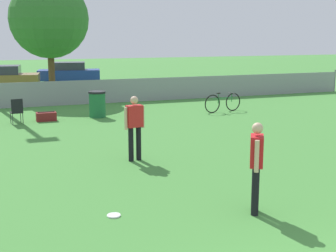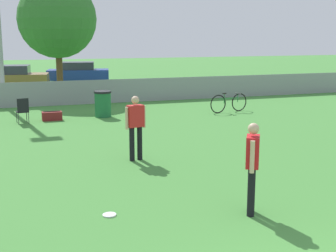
{
  "view_description": "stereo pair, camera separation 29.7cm",
  "coord_description": "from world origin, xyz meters",
  "px_view_note": "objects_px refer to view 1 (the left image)",
  "views": [
    {
      "loc": [
        -4.15,
        -3.24,
        3.11
      ],
      "look_at": [
        -0.4,
        6.67,
        1.05
      ],
      "focal_mm": 50.0,
      "sensor_mm": 36.0,
      "label": 1
    },
    {
      "loc": [
        -3.87,
        -3.34,
        3.11
      ],
      "look_at": [
        -0.4,
        6.67,
        1.05
      ],
      "focal_mm": 50.0,
      "sensor_mm": 36.0,
      "label": 2
    }
  ],
  "objects_px": {
    "frisbee_disc": "(114,215)",
    "tree_near_pole": "(49,19)",
    "gear_bag_sideline": "(46,117)",
    "parked_car_blue": "(69,73)",
    "player_thrower_red": "(135,124)",
    "bicycle_sideline": "(223,103)",
    "player_defender_red": "(256,162)",
    "trash_bin": "(97,104)",
    "folding_chair_sideline": "(17,110)"
  },
  "relations": [
    {
      "from": "tree_near_pole",
      "to": "bicycle_sideline",
      "type": "xyz_separation_m",
      "value": [
        6.0,
        -7.01,
        -3.51
      ]
    },
    {
      "from": "folding_chair_sideline",
      "to": "trash_bin",
      "type": "bearing_deg",
      "value": 179.31
    },
    {
      "from": "player_defender_red",
      "to": "trash_bin",
      "type": "distance_m",
      "value": 10.81
    },
    {
      "from": "tree_near_pole",
      "to": "player_thrower_red",
      "type": "xyz_separation_m",
      "value": [
        0.41,
        -13.04,
        -2.95
      ]
    },
    {
      "from": "gear_bag_sideline",
      "to": "player_thrower_red",
      "type": "bearing_deg",
      "value": -77.34
    },
    {
      "from": "parked_car_blue",
      "to": "gear_bag_sideline",
      "type": "bearing_deg",
      "value": -90.77
    },
    {
      "from": "player_thrower_red",
      "to": "gear_bag_sideline",
      "type": "xyz_separation_m",
      "value": [
        -1.46,
        6.5,
        -0.78
      ]
    },
    {
      "from": "parked_car_blue",
      "to": "bicycle_sideline",
      "type": "bearing_deg",
      "value": -62.54
    },
    {
      "from": "bicycle_sideline",
      "to": "trash_bin",
      "type": "bearing_deg",
      "value": 162.5
    },
    {
      "from": "player_defender_red",
      "to": "folding_chair_sideline",
      "type": "distance_m",
      "value": 10.94
    },
    {
      "from": "trash_bin",
      "to": "parked_car_blue",
      "type": "xyz_separation_m",
      "value": [
        1.08,
        13.61,
        0.18
      ]
    },
    {
      "from": "frisbee_disc",
      "to": "bicycle_sideline",
      "type": "distance_m",
      "value": 11.78
    },
    {
      "from": "parked_car_blue",
      "to": "player_defender_red",
      "type": "bearing_deg",
      "value": -79.75
    },
    {
      "from": "folding_chair_sideline",
      "to": "trash_bin",
      "type": "height_order",
      "value": "trash_bin"
    },
    {
      "from": "player_defender_red",
      "to": "folding_chair_sideline",
      "type": "relative_size",
      "value": 1.79
    },
    {
      "from": "bicycle_sideline",
      "to": "player_thrower_red",
      "type": "bearing_deg",
      "value": -143.59
    },
    {
      "from": "player_defender_red",
      "to": "bicycle_sideline",
      "type": "height_order",
      "value": "player_defender_red"
    },
    {
      "from": "tree_near_pole",
      "to": "parked_car_blue",
      "type": "relative_size",
      "value": 1.38
    },
    {
      "from": "gear_bag_sideline",
      "to": "bicycle_sideline",
      "type": "bearing_deg",
      "value": -3.8
    },
    {
      "from": "folding_chair_sideline",
      "to": "parked_car_blue",
      "type": "xyz_separation_m",
      "value": [
        4.07,
        14.04,
        0.17
      ]
    },
    {
      "from": "trash_bin",
      "to": "frisbee_disc",
      "type": "bearing_deg",
      "value": -100.74
    },
    {
      "from": "gear_bag_sideline",
      "to": "parked_car_blue",
      "type": "xyz_separation_m",
      "value": [
        3.03,
        13.74,
        0.52
      ]
    },
    {
      "from": "parked_car_blue",
      "to": "player_thrower_red",
      "type": "bearing_deg",
      "value": -82.77
    },
    {
      "from": "player_defender_red",
      "to": "parked_car_blue",
      "type": "relative_size",
      "value": 0.39
    },
    {
      "from": "parked_car_blue",
      "to": "trash_bin",
      "type": "bearing_deg",
      "value": -82.88
    },
    {
      "from": "tree_near_pole",
      "to": "gear_bag_sideline",
      "type": "xyz_separation_m",
      "value": [
        -1.05,
        -6.55,
        -3.73
      ]
    },
    {
      "from": "player_defender_red",
      "to": "trash_bin",
      "type": "relative_size",
      "value": 1.63
    },
    {
      "from": "player_thrower_red",
      "to": "trash_bin",
      "type": "xyz_separation_m",
      "value": [
        0.49,
        6.63,
        -0.44
      ]
    },
    {
      "from": "player_defender_red",
      "to": "bicycle_sideline",
      "type": "xyz_separation_m",
      "value": [
        4.62,
        10.19,
        -0.55
      ]
    },
    {
      "from": "player_defender_red",
      "to": "gear_bag_sideline",
      "type": "height_order",
      "value": "player_defender_red"
    },
    {
      "from": "frisbee_disc",
      "to": "folding_chair_sideline",
      "type": "distance_m",
      "value": 9.71
    },
    {
      "from": "tree_near_pole",
      "to": "frisbee_disc",
      "type": "height_order",
      "value": "tree_near_pole"
    },
    {
      "from": "player_defender_red",
      "to": "player_thrower_red",
      "type": "height_order",
      "value": "same"
    },
    {
      "from": "frisbee_disc",
      "to": "trash_bin",
      "type": "relative_size",
      "value": 0.25
    },
    {
      "from": "tree_near_pole",
      "to": "trash_bin",
      "type": "bearing_deg",
      "value": -81.99
    },
    {
      "from": "bicycle_sideline",
      "to": "gear_bag_sideline",
      "type": "xyz_separation_m",
      "value": [
        -7.05,
        0.47,
        -0.23
      ]
    },
    {
      "from": "player_defender_red",
      "to": "bicycle_sideline",
      "type": "relative_size",
      "value": 0.91
    },
    {
      "from": "bicycle_sideline",
      "to": "tree_near_pole",
      "type": "bearing_deg",
      "value": 119.8
    },
    {
      "from": "player_defender_red",
      "to": "parked_car_blue",
      "type": "bearing_deg",
      "value": 29.32
    },
    {
      "from": "bicycle_sideline",
      "to": "parked_car_blue",
      "type": "distance_m",
      "value": 14.77
    },
    {
      "from": "player_thrower_red",
      "to": "trash_bin",
      "type": "height_order",
      "value": "player_thrower_red"
    },
    {
      "from": "player_defender_red",
      "to": "bicycle_sideline",
      "type": "bearing_deg",
      "value": 6.34
    },
    {
      "from": "player_defender_red",
      "to": "gear_bag_sideline",
      "type": "xyz_separation_m",
      "value": [
        -2.43,
        10.66,
        -0.78
      ]
    },
    {
      "from": "player_defender_red",
      "to": "frisbee_disc",
      "type": "bearing_deg",
      "value": 103.7
    },
    {
      "from": "tree_near_pole",
      "to": "frisbee_disc",
      "type": "bearing_deg",
      "value": -93.5
    },
    {
      "from": "trash_bin",
      "to": "player_defender_red",
      "type": "bearing_deg",
      "value": -87.47
    },
    {
      "from": "trash_bin",
      "to": "parked_car_blue",
      "type": "distance_m",
      "value": 13.65
    },
    {
      "from": "frisbee_disc",
      "to": "tree_near_pole",
      "type": "bearing_deg",
      "value": 86.5
    },
    {
      "from": "player_thrower_red",
      "to": "folding_chair_sideline",
      "type": "distance_m",
      "value": 6.7
    },
    {
      "from": "tree_near_pole",
      "to": "trash_bin",
      "type": "relative_size",
      "value": 5.82
    }
  ]
}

